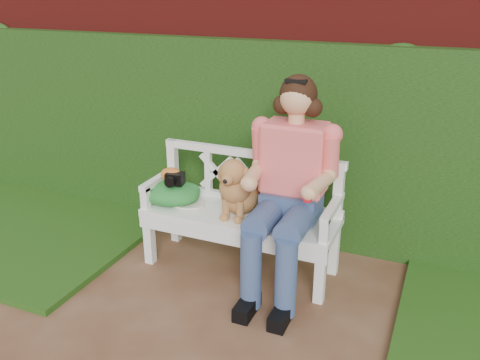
% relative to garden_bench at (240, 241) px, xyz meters
% --- Properties ---
extents(ground, '(60.00, 60.00, 0.00)m').
position_rel_garden_bench_xyz_m(ground, '(0.14, -1.02, -0.24)').
color(ground, '#512C1A').
extents(brick_wall, '(10.00, 0.30, 2.20)m').
position_rel_garden_bench_xyz_m(brick_wall, '(0.14, 0.88, 0.86)').
color(brick_wall, maroon).
rests_on(brick_wall, ground).
extents(ivy_hedge, '(10.00, 0.18, 1.70)m').
position_rel_garden_bench_xyz_m(ivy_hedge, '(0.14, 0.66, 0.61)').
color(ivy_hedge, '#2C581B').
rests_on(ivy_hedge, ground).
extents(grass_left, '(2.60, 2.00, 0.05)m').
position_rel_garden_bench_xyz_m(grass_left, '(-2.26, -0.12, -0.21)').
color(grass_left, '#1F460F').
rests_on(grass_left, ground).
extents(garden_bench, '(1.64, 0.78, 0.48)m').
position_rel_garden_bench_xyz_m(garden_bench, '(0.00, 0.00, 0.00)').
color(garden_bench, white).
rests_on(garden_bench, ground).
extents(seated_woman, '(0.98, 1.10, 1.60)m').
position_rel_garden_bench_xyz_m(seated_woman, '(0.41, -0.02, 0.56)').
color(seated_woman, '#F03A39').
rests_on(seated_woman, ground).
extents(dog, '(0.42, 0.50, 0.48)m').
position_rel_garden_bench_xyz_m(dog, '(-0.00, -0.02, 0.48)').
color(dog, '#B47B3F').
rests_on(dog, garden_bench).
extents(tennis_racket, '(0.54, 0.24, 0.03)m').
position_rel_garden_bench_xyz_m(tennis_racket, '(-0.46, -0.03, 0.25)').
color(tennis_racket, silver).
rests_on(tennis_racket, garden_bench).
extents(green_bag, '(0.61, 0.54, 0.17)m').
position_rel_garden_bench_xyz_m(green_bag, '(-0.60, -0.03, 0.33)').
color(green_bag, green).
rests_on(green_bag, garden_bench).
extents(camera_item, '(0.15, 0.12, 0.09)m').
position_rel_garden_bench_xyz_m(camera_item, '(-0.54, -0.04, 0.46)').
color(camera_item, black).
rests_on(camera_item, green_bag).
extents(baseball_glove, '(0.21, 0.18, 0.11)m').
position_rel_garden_bench_xyz_m(baseball_glove, '(-0.59, -0.00, 0.47)').
color(baseball_glove, orange).
rests_on(baseball_glove, green_bag).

